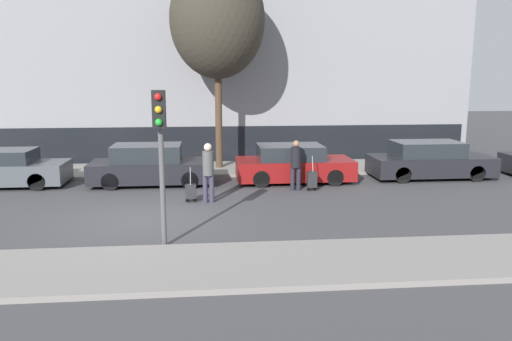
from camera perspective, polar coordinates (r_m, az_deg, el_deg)
ground_plane at (r=13.92m, az=-12.73°, el=-5.46°), size 80.00×80.00×0.00m
sidewalk_near at (r=10.39m, az=-15.29°, el=-10.87°), size 28.00×2.50×0.12m
sidewalk_far at (r=20.69m, az=-10.40°, el=0.08°), size 28.00×3.00×0.12m
building_facade at (r=23.85m, az=-10.19°, el=15.34°), size 28.00×2.52×11.65m
parked_car_0 at (r=19.54m, az=-26.82°, el=0.14°), size 4.15×1.73×1.31m
parked_car_1 at (r=18.16m, az=-11.90°, el=0.50°), size 4.34×1.81×1.44m
parked_car_2 at (r=18.28m, az=4.27°, el=0.69°), size 4.22×1.88×1.37m
parked_car_3 at (r=20.03m, az=19.21°, el=1.04°), size 4.54×1.82×1.40m
pedestrian_left at (r=15.22m, az=-5.49°, el=0.20°), size 0.35×0.34×1.84m
trolley_left at (r=15.45m, az=-7.46°, el=-2.39°), size 0.34×0.29×1.10m
pedestrian_right at (r=16.84m, az=4.57°, el=0.96°), size 0.35×0.34×1.71m
trolley_right at (r=16.94m, az=6.40°, el=-1.03°), size 0.34×0.29×1.20m
traffic_light at (r=11.03m, az=-10.89°, el=3.80°), size 0.28×0.47×3.53m
bare_tree_near_crossing at (r=20.48m, az=-4.44°, el=16.75°), size 3.75×3.75×8.17m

